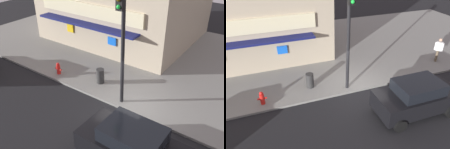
{
  "view_description": "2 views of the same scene",
  "coord_description": "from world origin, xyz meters",
  "views": [
    {
      "loc": [
        4.79,
        -8.14,
        7.69
      ],
      "look_at": [
        -1.45,
        0.69,
        1.35
      ],
      "focal_mm": 39.19,
      "sensor_mm": 36.0,
      "label": 1
    },
    {
      "loc": [
        -4.76,
        -9.05,
        7.24
      ],
      "look_at": [
        -1.33,
        0.22,
        1.28
      ],
      "focal_mm": 34.31,
      "sensor_mm": 36.0,
      "label": 2
    }
  ],
  "objects": [
    {
      "name": "fire_hydrant",
      "position": [
        -5.38,
        0.6,
        0.49
      ],
      "size": [
        0.48,
        0.24,
        0.75
      ],
      "color": "red",
      "rests_on": "sidewalk"
    },
    {
      "name": "trash_can",
      "position": [
        -2.68,
        1.27,
        0.56
      ],
      "size": [
        0.45,
        0.45,
        0.87
      ],
      "primitive_type": "cylinder",
      "color": "#2D2D2D",
      "rests_on": "sidewalk"
    },
    {
      "name": "sidewalk",
      "position": [
        0.0,
        6.64,
        0.06
      ],
      "size": [
        32.78,
        13.28,
        0.13
      ],
      "primitive_type": "cube",
      "color": "gray",
      "rests_on": "ground_plane"
    },
    {
      "name": "parked_car_black",
      "position": [
        1.72,
        -2.52,
        0.91
      ],
      "size": [
        4.1,
        2.09,
        1.78
      ],
      "color": "black",
      "rests_on": "ground_plane"
    },
    {
      "name": "traffic_light",
      "position": [
        -0.68,
        0.36,
        3.88
      ],
      "size": [
        0.32,
        0.58,
        5.92
      ],
      "color": "black",
      "rests_on": "sidewalk"
    },
    {
      "name": "ground_plane",
      "position": [
        0.0,
        0.0,
        0.0
      ],
      "size": [
        49.17,
        49.17,
        0.0
      ],
      "primitive_type": "plane",
      "color": "black"
    }
  ]
}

